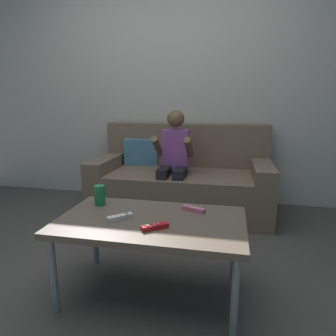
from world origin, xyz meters
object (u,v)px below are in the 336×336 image
at_px(game_remote_pink_near_edge, 194,209).
at_px(coffee_table, 151,226).
at_px(soda_can, 100,195).
at_px(person_seated_on_couch, 174,158).
at_px(game_remote_red_center, 155,227).
at_px(couch, 181,181).
at_px(game_remote_white_far_corner, 120,217).

bearing_deg(game_remote_pink_near_edge, coffee_table, -142.01).
bearing_deg(game_remote_pink_near_edge, soda_can, -179.33).
xyz_separation_m(person_seated_on_couch, game_remote_red_center, (0.15, -1.33, -0.10)).
bearing_deg(soda_can, game_remote_red_center, -33.86).
bearing_deg(game_remote_pink_near_edge, person_seated_on_couch, 106.81).
height_order(person_seated_on_couch, game_remote_pink_near_edge, person_seated_on_couch).
xyz_separation_m(coffee_table, soda_can, (-0.37, 0.16, 0.10)).
relative_size(coffee_table, soda_can, 8.28).
relative_size(couch, game_remote_white_far_corner, 13.54).
distance_m(game_remote_pink_near_edge, game_remote_red_center, 0.33).
distance_m(coffee_table, game_remote_white_far_corner, 0.17).
xyz_separation_m(game_remote_red_center, game_remote_white_far_corner, (-0.21, 0.08, 0.00)).
bearing_deg(couch, coffee_table, -87.40).
bearing_deg(coffee_table, game_remote_white_far_corner, -166.35).
bearing_deg(game_remote_red_center, couch, 94.36).
xyz_separation_m(couch, game_remote_white_far_corner, (-0.10, -1.43, 0.18)).
relative_size(coffee_table, game_remote_white_far_corner, 8.03).
bearing_deg(person_seated_on_couch, coffee_table, -85.14).
bearing_deg(person_seated_on_couch, game_remote_pink_near_edge, -73.19).
bearing_deg(game_remote_white_far_corner, couch, 86.05).
distance_m(couch, game_remote_red_center, 1.53).
bearing_deg(coffee_table, game_remote_red_center, -66.81).
xyz_separation_m(person_seated_on_couch, soda_can, (-0.26, -1.05, -0.05)).
distance_m(person_seated_on_couch, game_remote_pink_near_edge, 1.09).
distance_m(game_remote_white_far_corner, soda_can, 0.29).
bearing_deg(coffee_table, couch, 92.60).
relative_size(couch, game_remote_red_center, 12.74).
bearing_deg(couch, soda_can, -103.79).
relative_size(game_remote_pink_near_edge, game_remote_white_far_corner, 1.14).
relative_size(person_seated_on_couch, game_remote_red_center, 7.49).
height_order(couch, person_seated_on_couch, person_seated_on_couch).
distance_m(person_seated_on_couch, game_remote_white_far_corner, 1.25).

